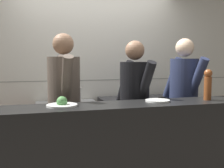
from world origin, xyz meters
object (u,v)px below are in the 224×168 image
at_px(chef_line, 183,99).
at_px(chef_sous, 134,105).
at_px(chefs_knife, 169,98).
at_px(stock_pot, 69,95).
at_px(oven_range, 68,135).
at_px(pepper_mill, 208,84).
at_px(chef_head_cook, 64,104).
at_px(plated_dish_main, 62,104).
at_px(plated_dish_appetiser, 158,101).

bearing_deg(chef_line, chef_sous, 173.56).
height_order(chefs_knife, chef_line, chef_line).
relative_size(stock_pot, chef_sous, 0.21).
height_order(oven_range, chef_sous, chef_sous).
bearing_deg(pepper_mill, chef_head_cook, 158.34).
bearing_deg(plated_dish_main, pepper_mill, -1.29).
relative_size(stock_pot, plated_dish_main, 1.29).
distance_m(plated_dish_main, plated_dish_appetiser, 0.95).
xyz_separation_m(plated_dish_main, chef_sous, (0.87, 0.46, -0.13)).
relative_size(chef_head_cook, chef_sous, 1.04).
bearing_deg(pepper_mill, plated_dish_main, 178.71).
bearing_deg(chef_head_cook, pepper_mill, -24.54).
bearing_deg(oven_range, chefs_knife, -4.69).
bearing_deg(plated_dish_main, oven_range, 81.58).
bearing_deg(chef_head_cook, plated_dish_main, -100.34).
relative_size(chefs_knife, chef_sous, 0.24).
relative_size(plated_dish_appetiser, pepper_mill, 0.76).
bearing_deg(plated_dish_main, chef_head_cook, 82.54).
xyz_separation_m(plated_dish_appetiser, chef_line, (0.61, 0.53, -0.09)).
distance_m(plated_dish_main, chef_sous, 1.00).
distance_m(stock_pot, chefs_knife, 1.46).
height_order(pepper_mill, chef_head_cook, chef_head_cook).
height_order(stock_pot, plated_dish_main, plated_dish_main).
xyz_separation_m(plated_dish_appetiser, pepper_mill, (0.55, -0.05, 0.16)).
bearing_deg(chef_line, stock_pot, 141.10).
bearing_deg(chef_sous, oven_range, 120.28).
distance_m(oven_range, chefs_knife, 1.55).
height_order(stock_pot, chefs_knife, stock_pot).
xyz_separation_m(chefs_knife, chef_head_cook, (-1.57, -0.52, 0.07)).
xyz_separation_m(oven_range, chef_line, (1.39, -0.63, 0.53)).
bearing_deg(oven_range, chef_line, -24.52).
bearing_deg(oven_range, chef_sous, -45.56).
xyz_separation_m(stock_pot, chef_sous, (0.68, -0.75, -0.05)).
bearing_deg(pepper_mill, plated_dish_appetiser, 174.96).
relative_size(stock_pot, pepper_mill, 1.12).
bearing_deg(chefs_knife, plated_dish_main, -147.23).
height_order(chef_head_cook, chef_line, chef_head_cook).
bearing_deg(plated_dish_main, plated_dish_appetiser, 0.87).
height_order(plated_dish_main, chef_sous, chef_sous).
height_order(chefs_knife, chef_sous, chef_sous).
relative_size(pepper_mill, chef_head_cook, 0.18).
bearing_deg(oven_range, chef_head_cook, -99.21).
bearing_deg(chef_line, chefs_knife, 68.66).
relative_size(chefs_knife, pepper_mill, 1.25).
bearing_deg(plated_dish_main, chef_sous, 27.96).
bearing_deg(chefs_knife, plated_dish_appetiser, -123.48).
bearing_deg(chef_sous, plated_dish_appetiser, -94.28).
height_order(pepper_mill, chef_sous, chef_sous).
relative_size(oven_range, chef_sous, 0.51).
height_order(oven_range, chef_line, chef_line).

